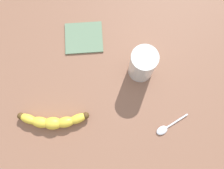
# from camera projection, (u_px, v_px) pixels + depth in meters

# --- Properties ---
(wooden_tabletop) EXTENTS (1.20, 1.20, 0.03)m
(wooden_tabletop) POSITION_uv_depth(u_px,v_px,m) (100.00, 107.00, 0.77)
(wooden_tabletop) COLOR #875B45
(wooden_tabletop) RESTS_ON ground
(banana) EXTENTS (0.19, 0.12, 0.04)m
(banana) POSITION_uv_depth(u_px,v_px,m) (53.00, 121.00, 0.73)
(banana) COLOR yellow
(banana) RESTS_ON wooden_tabletop
(smoothie_glass) EXTENTS (0.08, 0.08, 0.12)m
(smoothie_glass) POSITION_uv_depth(u_px,v_px,m) (142.00, 65.00, 0.73)
(smoothie_glass) COLOR silver
(smoothie_glass) RESTS_ON wooden_tabletop
(teaspoon) EXTENTS (0.07, 0.11, 0.01)m
(teaspoon) POSITION_uv_depth(u_px,v_px,m) (164.00, 129.00, 0.73)
(teaspoon) COLOR silver
(teaspoon) RESTS_ON wooden_tabletop
(folded_napkin) EXTENTS (0.16, 0.16, 0.01)m
(folded_napkin) POSITION_uv_depth(u_px,v_px,m) (84.00, 38.00, 0.81)
(folded_napkin) COLOR slate
(folded_napkin) RESTS_ON wooden_tabletop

